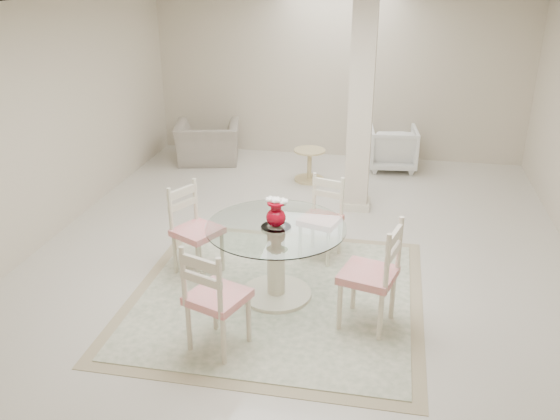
% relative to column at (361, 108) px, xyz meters
% --- Properties ---
extents(ground, '(7.00, 7.00, 0.00)m').
position_rel_column_xyz_m(ground, '(-0.50, -1.30, -1.35)').
color(ground, beige).
rests_on(ground, ground).
extents(room_shell, '(6.02, 7.02, 2.71)m').
position_rel_column_xyz_m(room_shell, '(-0.50, -1.30, 0.51)').
color(room_shell, beige).
rests_on(room_shell, ground).
extents(column, '(0.30, 0.30, 2.70)m').
position_rel_column_xyz_m(column, '(0.00, 0.00, 0.00)').
color(column, beige).
rests_on(column, ground).
extents(area_rug, '(2.85, 2.85, 0.02)m').
position_rel_column_xyz_m(area_rug, '(-0.60, -2.43, -1.34)').
color(area_rug, tan).
rests_on(area_rug, ground).
extents(dining_table, '(1.33, 1.33, 0.77)m').
position_rel_column_xyz_m(dining_table, '(-0.60, -2.43, -0.96)').
color(dining_table, beige).
rests_on(dining_table, ground).
extents(red_vase, '(0.22, 0.19, 0.29)m').
position_rel_column_xyz_m(red_vase, '(-0.60, -2.43, -0.45)').
color(red_vase, '#A50517').
rests_on(red_vase, dining_table).
extents(dining_chair_east, '(0.56, 0.56, 1.15)m').
position_rel_column_xyz_m(dining_chair_east, '(0.36, -2.77, -0.75)').
color(dining_chair_east, '#F0E2C5').
rests_on(dining_chair_east, ground).
extents(dining_chair_north, '(0.50, 0.50, 1.01)m').
position_rel_column_xyz_m(dining_chair_north, '(-0.27, -1.48, -0.82)').
color(dining_chair_north, beige).
rests_on(dining_chair_north, ground).
extents(dining_chair_west, '(0.58, 0.58, 1.07)m').
position_rel_column_xyz_m(dining_chair_west, '(-1.56, -2.08, -0.79)').
color(dining_chair_west, beige).
rests_on(dining_chair_west, ground).
extents(dining_chair_south, '(0.57, 0.57, 1.11)m').
position_rel_column_xyz_m(dining_chair_south, '(-0.95, -3.40, -0.77)').
color(dining_chair_south, beige).
rests_on(dining_chair_south, ground).
extents(recliner_taupe, '(1.16, 1.07, 0.65)m').
position_rel_column_xyz_m(recliner_taupe, '(-2.50, 1.44, -1.03)').
color(recliner_taupe, '#A19285').
rests_on(recliner_taupe, ground).
extents(armchair_white, '(0.79, 0.81, 0.67)m').
position_rel_column_xyz_m(armchair_white, '(0.44, 1.68, -1.01)').
color(armchair_white, white).
rests_on(armchair_white, ground).
extents(side_table, '(0.46, 0.46, 0.48)m').
position_rel_column_xyz_m(side_table, '(-0.76, 0.89, -1.13)').
color(side_table, '#D5BF83').
rests_on(side_table, ground).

